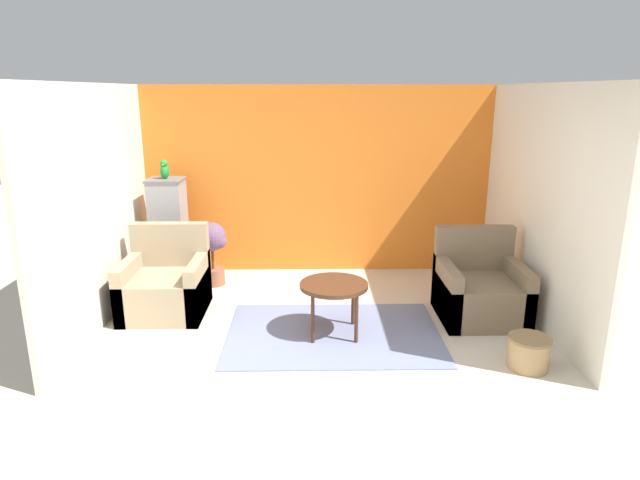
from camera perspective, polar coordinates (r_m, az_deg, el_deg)
ground_plane at (r=4.44m, az=0.36°, el=-16.06°), size 20.00×20.00×0.00m
wall_back_accent at (r=6.99m, az=-0.22°, el=6.34°), size 4.56×0.06×2.41m
wall_left at (r=5.85m, az=-22.67°, el=3.31°), size 0.06×3.09×2.41m
wall_right at (r=5.92m, az=22.39°, el=3.47°), size 0.06×3.09×2.41m
area_rug at (r=5.39m, az=1.45°, el=-9.92°), size 2.10×1.47×0.01m
coffee_table at (r=5.21m, az=1.48°, el=-5.19°), size 0.67×0.67×0.54m
armchair_left at (r=6.03m, az=-16.14°, el=-4.76°), size 0.85×0.84×0.92m
armchair_right at (r=5.91m, az=16.67°, el=-5.23°), size 0.85×0.84×0.92m
birdcage at (r=6.89m, az=-15.76°, el=0.79°), size 0.48×0.48×1.31m
parrot at (r=6.74m, az=-16.24°, el=7.20°), size 0.11×0.19×0.23m
potted_plant at (r=6.68m, az=-11.48°, el=-0.61°), size 0.39×0.36×0.79m
wicker_basket at (r=5.07m, az=21.37°, el=-11.00°), size 0.36×0.36×0.28m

